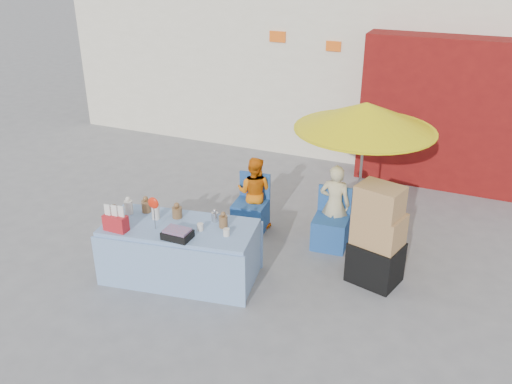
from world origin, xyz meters
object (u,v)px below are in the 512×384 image
at_px(chair_right, 330,230).
at_px(box_stack, 377,239).
at_px(vendor_beige, 335,205).
at_px(chair_left, 251,214).
at_px(vendor_orange, 254,192).
at_px(umbrella, 366,117).
at_px(market_table, 180,251).

relative_size(chair_right, box_stack, 0.63).
xyz_separation_m(vendor_beige, box_stack, (0.77, -0.76, 0.02)).
xyz_separation_m(chair_left, vendor_orange, (0.00, 0.13, 0.30)).
bearing_deg(vendor_beige, umbrella, -158.47).
bearing_deg(chair_left, chair_right, -5.03).
xyz_separation_m(vendor_orange, umbrella, (1.55, 0.15, 1.33)).
distance_m(vendor_beige, box_stack, 1.08).
distance_m(market_table, umbrella, 3.00).
bearing_deg(chair_right, umbrella, 38.29).
height_order(chair_left, box_stack, box_stack).
bearing_deg(chair_right, box_stack, -44.01).
bearing_deg(vendor_beige, market_table, 41.92).
bearing_deg(chair_right, chair_left, 174.97).
distance_m(chair_left, umbrella, 2.27).
xyz_separation_m(chair_left, box_stack, (2.02, -0.63, 0.37)).
bearing_deg(chair_left, box_stack, -22.21).
distance_m(chair_right, vendor_orange, 1.29).
bearing_deg(umbrella, chair_right, -136.67).
xyz_separation_m(market_table, chair_left, (0.31, 1.54, -0.13)).
distance_m(market_table, vendor_beige, 2.29).
bearing_deg(umbrella, vendor_orange, -174.47).
bearing_deg(umbrella, chair_left, -169.62).
relative_size(chair_left, box_stack, 0.63).
height_order(market_table, umbrella, umbrella).
xyz_separation_m(market_table, vendor_beige, (1.56, 1.67, 0.21)).
height_order(chair_left, vendor_beige, vendor_beige).
distance_m(chair_left, vendor_orange, 0.33).
bearing_deg(vendor_orange, vendor_beige, 174.97).
bearing_deg(market_table, box_stack, 11.74).
distance_m(vendor_beige, umbrella, 1.33).
bearing_deg(chair_left, vendor_beige, 1.09).
distance_m(market_table, chair_left, 1.57).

